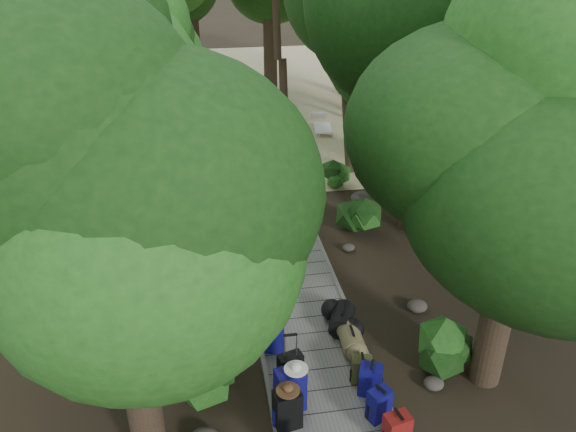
{
  "coord_description": "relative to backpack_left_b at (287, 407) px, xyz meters",
  "views": [
    {
      "loc": [
        -1.81,
        -9.92,
        7.25
      ],
      "look_at": [
        0.14,
        1.76,
        1.0
      ],
      "focal_mm": 35.0,
      "sensor_mm": 36.0,
      "label": 1
    }
  ],
  "objects": [
    {
      "name": "shrub_right_c",
      "position": [
        2.94,
        9.01,
        -0.16
      ],
      "size": [
        0.77,
        0.77,
        0.7
      ],
      "primitive_type": null,
      "color": "#1D4B16",
      "rests_on": "ground"
    },
    {
      "name": "shrub_left_c",
      "position": [
        -1.68,
        8.58,
        0.05
      ],
      "size": [
        1.24,
        1.24,
        1.11
      ],
      "primitive_type": null,
      "color": "#1D4B16",
      "rests_on": "ground"
    },
    {
      "name": "backpack_left_c",
      "position": [
        0.1,
        0.36,
        0.04
      ],
      "size": [
        0.52,
        0.42,
        0.86
      ],
      "primitive_type": null,
      "rotation": [
        0.0,
        0.0,
        0.21
      ],
      "color": "navy",
      "rests_on": "boardwalk"
    },
    {
      "name": "shrub_right_a",
      "position": [
        3.14,
        0.98,
        -0.04
      ],
      "size": [
        1.05,
        1.05,
        0.94
      ],
      "primitive_type": null,
      "color": "#1D4B16",
      "rests_on": "ground"
    },
    {
      "name": "tree_left_a",
      "position": [
        -2.13,
        -0.07,
        3.13
      ],
      "size": [
        4.37,
        4.37,
        7.28
      ],
      "primitive_type": null,
      "color": "black",
      "rests_on": "ground"
    },
    {
      "name": "rock_right_b",
      "position": [
        3.19,
        2.63,
        -0.39
      ],
      "size": [
        0.43,
        0.38,
        0.23
      ],
      "primitive_type": null,
      "color": "#4C473F",
      "rests_on": "ground"
    },
    {
      "name": "tree_left_c",
      "position": [
        -3.52,
        6.39,
        3.48
      ],
      "size": [
        4.59,
        4.59,
        7.98
      ],
      "primitive_type": null,
      "color": "black",
      "rests_on": "ground"
    },
    {
      "name": "tree_right_c",
      "position": [
        4.36,
        6.14,
        4.36
      ],
      "size": [
        5.63,
        5.63,
        9.74
      ],
      "primitive_type": null,
      "color": "black",
      "rests_on": "ground"
    },
    {
      "name": "backpack_right_d",
      "position": [
        1.43,
        0.76,
        -0.12
      ],
      "size": [
        0.4,
        0.32,
        0.54
      ],
      "primitive_type": null,
      "rotation": [
        0.0,
        0.0,
        -0.2
      ],
      "color": "#374019",
      "rests_on": "boardwalk"
    },
    {
      "name": "backpack_right_b",
      "position": [
        1.47,
        -0.09,
        -0.07
      ],
      "size": [
        0.43,
        0.37,
        0.64
      ],
      "primitive_type": null,
      "rotation": [
        0.0,
        0.0,
        0.42
      ],
      "color": "navy",
      "rests_on": "boardwalk"
    },
    {
      "name": "backpack_right_c",
      "position": [
        1.49,
        0.44,
        -0.06
      ],
      "size": [
        0.46,
        0.4,
        0.64
      ],
      "primitive_type": null,
      "rotation": [
        0.0,
        0.0,
        -0.44
      ],
      "color": "navy",
      "rests_on": "boardwalk"
    },
    {
      "name": "tree_right_f",
      "position": [
        6.99,
        13.42,
        3.87
      ],
      "size": [
        4.9,
        4.9,
        8.75
      ],
      "primitive_type": null,
      "color": "black",
      "rests_on": "ground"
    },
    {
      "name": "hat_white",
      "position": [
        0.19,
        0.31,
        0.54
      ],
      "size": [
        0.39,
        0.39,
        0.13
      ],
      "primitive_type": null,
      "color": "silver",
      "rests_on": "backpack_left_c"
    },
    {
      "name": "duffel_right_khaki",
      "position": [
        1.47,
        1.57,
        -0.18
      ],
      "size": [
        0.45,
        0.65,
        0.42
      ],
      "primitive_type": null,
      "rotation": [
        0.0,
        0.0,
        -0.05
      ],
      "color": "brown",
      "rests_on": "boardwalk"
    },
    {
      "name": "palm_right_c",
      "position": [
        2.71,
        15.77,
        3.16
      ],
      "size": [
        4.6,
        4.6,
        7.33
      ],
      "primitive_type": null,
      "color": "#114012",
      "rests_on": "ground"
    },
    {
      "name": "rock_left_d",
      "position": [
        -1.09,
        6.68,
        -0.41
      ],
      "size": [
        0.34,
        0.31,
        0.19
      ],
      "primitive_type": null,
      "color": "#4C473F",
      "rests_on": "ground"
    },
    {
      "name": "shrub_right_b",
      "position": [
        2.98,
        6.08,
        0.05
      ],
      "size": [
        1.23,
        1.23,
        1.11
      ],
      "primitive_type": null,
      "color": "#1D4B16",
      "rests_on": "ground"
    },
    {
      "name": "rock_right_d",
      "position": [
        3.45,
        7.73,
        -0.34
      ],
      "size": [
        0.61,
        0.55,
        0.34
      ],
      "primitive_type": null,
      "color": "#4C473F",
      "rests_on": "ground"
    },
    {
      "name": "tree_right_e",
      "position": [
        5.02,
        10.85,
        4.17
      ],
      "size": [
        5.2,
        5.2,
        9.36
      ],
      "primitive_type": null,
      "color": "black",
      "rests_on": "ground"
    },
    {
      "name": "ground",
      "position": [
        0.77,
        3.65,
        -0.51
      ],
      "size": [
        120.0,
        120.0,
        0.0
      ],
      "primitive_type": "plane",
      "color": "black",
      "rests_on": "ground"
    },
    {
      "name": "tree_left_b",
      "position": [
        -4.0,
        3.39,
        3.94
      ],
      "size": [
        4.94,
        4.94,
        8.89
      ],
      "primitive_type": null,
      "color": "black",
      "rests_on": "ground"
    },
    {
      "name": "duffel_right_black",
      "position": [
        1.45,
        2.19,
        -0.16
      ],
      "size": [
        0.68,
        0.83,
        0.45
      ],
      "primitive_type": null,
      "rotation": [
        0.0,
        0.0,
        -0.37
      ],
      "color": "black",
      "rests_on": "boardwalk"
    },
    {
      "name": "backpack_right_a",
      "position": [
        1.56,
        -0.66,
        -0.05
      ],
      "size": [
        0.43,
        0.34,
        0.68
      ],
      "primitive_type": null,
      "rotation": [
        0.0,
        0.0,
        0.2
      ],
      "color": "maroon",
      "rests_on": "boardwalk"
    },
    {
      "name": "rock_right_a",
      "position": [
        2.67,
        0.49,
        -0.41
      ],
      "size": [
        0.36,
        0.32,
        0.2
      ],
      "primitive_type": null,
      "color": "#4C473F",
      "rests_on": "ground"
    },
    {
      "name": "palm_right_a",
      "position": [
        3.89,
        10.31,
        3.47
      ],
      "size": [
        4.66,
        4.66,
        7.95
      ],
      "primitive_type": null,
      "color": "#114012",
      "rests_on": "ground"
    },
    {
      "name": "kayak",
      "position": [
        -2.51,
        14.02,
        -0.31
      ],
      "size": [
        0.97,
        3.59,
        0.36
      ],
      "primitive_type": "ellipsoid",
      "rotation": [
        0.0,
        0.0,
        -0.05
      ],
      "color": "#A71F0E",
      "rests_on": "sand_beach"
    },
    {
      "name": "suitcase_on_boardwalk",
      "position": [
        0.19,
        0.87,
        -0.06
      ],
      "size": [
        0.46,
        0.34,
        0.64
      ],
      "primitive_type": null,
      "rotation": [
        0.0,
        0.0,
        0.28
      ],
      "color": "black",
      "rests_on": "boardwalk"
    },
    {
      "name": "rock_right_c",
      "position": [
        2.4,
        5.22,
        -0.42
      ],
      "size": [
        0.32,
        0.28,
        0.17
      ],
      "primitive_type": null,
      "color": "#4C473F",
      "rests_on": "ground"
    },
    {
      "name": "tree_right_a",
      "position": [
        3.65,
        0.57,
        3.3
      ],
      "size": [
        4.57,
        4.57,
        7.62
      ],
      "primitive_type": null,
      "color": "black",
      "rests_on": "ground"
    },
    {
      "name": "palm_left_a",
      "position": [
        -3.36,
        9.88,
        3.2
      ],
      "size": [
        4.66,
        4.66,
        7.41
      ],
      "primitive_type": null,
      "color": "#114012",
      "rests_on": "ground"
    },
    {
      "name": "backpack_left_b",
      "position": [
        0.0,
        0.0,
        0.0
      ],
      "size": [
        0.47,
        0.37,
        0.77
      ],
      "primitive_type": null,
      "rotation": [
        0.0,
        0.0,
        0.19
      ],
      "color": "black",
      "rests_on": "boardwalk"
    },
    {
      "name": "shrub_left_a",
      "position": [
        -1.31,
        0.99,
        -0.0
      ],
      "size": [
        1.12,
        1.12,
        1.01
      ],
      "primitive_type": null,
      "color": "#1D4B16",
      "rests_on": "ground"
    },
    {
      "name": "tree_back_d",
      "position": [
        -4.34,
        18.02,
        3.51
      ],
      "size": [
        4.82,
        4.82,
        8.03
      ],
      "primitive_type": null,
      "color": "black",
      "rests_on": "ground"
    },
    {
      "name": "lone_suitcase_on_sand",
      "position": [
        1.02,
        11.37,
        -0.17
      ],
      "size": [
        0.45,
        0.34,
        0.63
      ],
      "primitive_type": null,
      "rotation": [
        0.0,
        0.0,
        0.29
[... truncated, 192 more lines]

